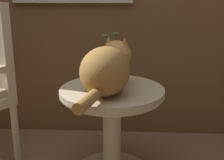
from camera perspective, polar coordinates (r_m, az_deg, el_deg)
The scene contains 3 objects.
wicker_side_table at distance 1.81m, azimuth 0.00°, elevation -6.67°, with size 0.60×0.60×0.56m.
cat at distance 1.63m, azimuth -0.91°, elevation 2.15°, with size 0.33×0.63×0.28m.
pewter_vase_with_ivy at distance 1.83m, azimuth -0.37°, elevation 2.13°, with size 0.12×0.13×0.30m.
Camera 1 is at (0.38, -1.46, 1.10)m, focal length 49.38 mm.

